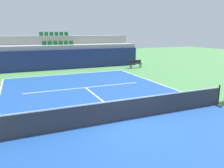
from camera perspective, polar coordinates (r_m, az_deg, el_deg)
ground_plane at (r=9.92m, az=3.83°, el=-9.28°), size 80.00×80.00×0.00m
court_surface at (r=9.92m, az=3.83°, el=-9.26°), size 11.00×24.00×0.01m
baseline_far at (r=20.87m, az=-11.25°, el=2.50°), size 11.00×0.10×0.00m
sideline_right at (r=13.19m, az=25.51°, el=-4.78°), size 0.10×24.00×0.00m
service_line_far at (r=15.60m, az=-6.90°, el=-0.92°), size 8.26×0.10×0.00m
centre_service_line at (r=12.68m, az=-2.77°, el=-4.16°), size 0.10×6.40×0.00m
back_wall at (r=23.71m, az=-12.95°, el=6.15°), size 17.54×0.30×2.05m
stands_tier_lower at (r=25.01m, az=-13.55°, el=6.97°), size 17.54×2.40×2.48m
stands_tier_upper at (r=27.33m, az=-14.49°, el=8.40°), size 17.54×2.40×3.42m
seating_row_lower at (r=25.00m, az=-13.76°, el=10.10°), size 3.33×0.44×0.44m
seating_row_upper at (r=27.34m, az=-14.74°, el=12.24°), size 3.33×0.44×0.44m
tennis_net at (r=9.74m, az=3.87°, el=-6.52°), size 11.08×0.08×1.07m
player_bench at (r=24.34m, az=6.07°, el=5.35°), size 1.50×0.40×0.85m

